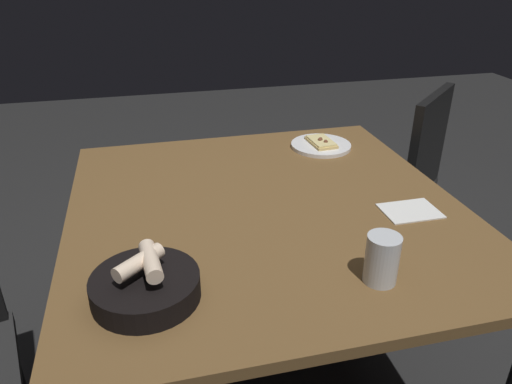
# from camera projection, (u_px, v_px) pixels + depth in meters

# --- Properties ---
(ground) EXTENTS (8.00, 8.00, 0.00)m
(ground) POSITION_uv_depth(u_px,v_px,m) (264.00, 382.00, 1.76)
(ground) COLOR black
(dining_table) EXTENTS (1.14, 1.18, 0.74)m
(dining_table) POSITION_uv_depth(u_px,v_px,m) (266.00, 220.00, 1.45)
(dining_table) COLOR brown
(dining_table) RESTS_ON ground
(pizza_plate) EXTENTS (0.23, 0.23, 0.04)m
(pizza_plate) POSITION_uv_depth(u_px,v_px,m) (321.00, 145.00, 1.83)
(pizza_plate) COLOR white
(pizza_plate) RESTS_ON dining_table
(bread_basket) EXTENTS (0.24, 0.24, 0.11)m
(bread_basket) POSITION_uv_depth(u_px,v_px,m) (145.00, 285.00, 1.04)
(bread_basket) COLOR black
(bread_basket) RESTS_ON dining_table
(beer_glass) EXTENTS (0.08, 0.08, 0.12)m
(beer_glass) POSITION_uv_depth(u_px,v_px,m) (381.00, 262.00, 1.08)
(beer_glass) COLOR silver
(beer_glass) RESTS_ON dining_table
(napkin) EXTENTS (0.16, 0.12, 0.00)m
(napkin) POSITION_uv_depth(u_px,v_px,m) (410.00, 211.00, 1.39)
(napkin) COLOR white
(napkin) RESTS_ON dining_table
(chair_far) EXTENTS (0.62, 0.62, 0.89)m
(chair_far) POSITION_uv_depth(u_px,v_px,m) (397.00, 174.00, 2.19)
(chair_far) COLOR #2A2A2A
(chair_far) RESTS_ON ground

